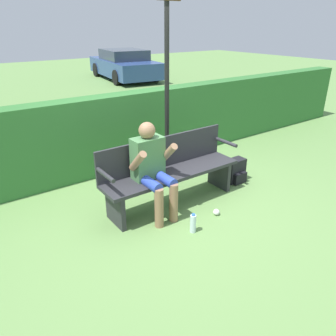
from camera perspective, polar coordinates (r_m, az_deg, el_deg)
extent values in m
plane|color=#668E4C|center=(4.59, 0.80, -6.12)|extent=(40.00, 40.00, 0.00)
cube|color=#337033|center=(5.55, -8.71, 6.17)|extent=(12.00, 0.36, 1.26)
cube|color=#2D2D33|center=(4.38, 0.83, -0.92)|extent=(1.98, 0.47, 0.05)
cube|color=#2D2D33|center=(4.45, -0.81, 2.83)|extent=(1.98, 0.04, 0.43)
cube|color=#2D2D33|center=(4.09, -9.15, -6.97)|extent=(0.06, 0.42, 0.44)
cube|color=#2D2D33|center=(5.00, 8.90, -0.95)|extent=(0.06, 0.42, 0.44)
cylinder|color=#2D2D33|center=(3.83, -10.88, -1.16)|extent=(0.05, 0.42, 0.05)
cylinder|color=#2D2D33|center=(4.88, 10.06, 4.47)|extent=(0.05, 0.42, 0.05)
cube|color=#4C7F4C|center=(4.11, -3.56, 1.75)|extent=(0.40, 0.22, 0.53)
sphere|color=#997051|center=(3.99, -3.69, 6.54)|extent=(0.21, 0.21, 0.21)
cylinder|color=#2D47B7|center=(4.00, -3.24, -2.61)|extent=(0.13, 0.41, 0.13)
cylinder|color=#2D47B7|center=(4.11, -0.68, -1.82)|extent=(0.13, 0.41, 0.13)
cylinder|color=#997051|center=(3.97, -1.56, -6.99)|extent=(0.11, 0.11, 0.51)
cylinder|color=#997051|center=(4.08, 0.98, -6.07)|extent=(0.11, 0.11, 0.51)
cylinder|color=#997051|center=(3.88, -5.30, 1.20)|extent=(0.09, 0.33, 0.33)
cylinder|color=#997051|center=(4.10, 0.01, 2.60)|extent=(0.09, 0.33, 0.33)
cube|color=black|center=(5.24, 11.54, -0.38)|extent=(0.32, 0.18, 0.37)
cube|color=black|center=(5.20, 12.44, -1.75)|extent=(0.24, 0.06, 0.17)
cylinder|color=silver|center=(3.96, 4.38, -9.63)|extent=(0.07, 0.07, 0.23)
cylinder|color=#2D66B2|center=(3.89, 4.44, -8.11)|extent=(0.04, 0.04, 0.02)
cylinder|color=black|center=(4.95, -0.20, 14.11)|extent=(0.07, 0.07, 2.90)
cube|color=#2D4784|center=(15.19, -7.60, 16.99)|extent=(2.36, 4.53, 0.64)
cube|color=#333D4C|center=(15.14, -7.71, 19.00)|extent=(1.86, 2.26, 0.42)
cylinder|color=black|center=(16.20, -12.37, 16.37)|extent=(0.25, 0.62, 0.60)
cylinder|color=black|center=(16.78, -6.42, 17.00)|extent=(0.25, 0.62, 0.60)
cylinder|color=black|center=(13.67, -8.94, 15.29)|extent=(0.25, 0.62, 0.60)
cylinder|color=black|center=(14.35, -2.13, 15.96)|extent=(0.25, 0.62, 0.60)
sphere|color=silver|center=(4.35, 8.41, -7.61)|extent=(0.08, 0.08, 0.08)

